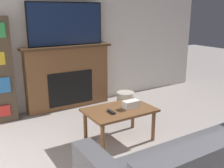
{
  "coord_description": "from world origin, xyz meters",
  "views": [
    {
      "loc": [
        -1.88,
        -0.52,
        1.67
      ],
      "look_at": [
        -0.09,
        2.4,
        0.72
      ],
      "focal_mm": 42.0,
      "sensor_mm": 36.0,
      "label": 1
    }
  ],
  "objects": [
    {
      "name": "wall_back",
      "position": [
        0.0,
        3.86,
        1.35
      ],
      "size": [
        5.78,
        0.06,
        2.7
      ],
      "color": "silver",
      "rests_on": "ground_plane"
    },
    {
      "name": "fireplace",
      "position": [
        -0.2,
        3.72,
        0.56
      ],
      "size": [
        1.59,
        0.28,
        1.11
      ],
      "color": "brown",
      "rests_on": "ground_plane"
    },
    {
      "name": "tv",
      "position": [
        -0.2,
        3.7,
        1.47
      ],
      "size": [
        1.31,
        0.03,
        0.72
      ],
      "color": "black",
      "rests_on": "fireplace"
    },
    {
      "name": "coffee_table",
      "position": [
        -0.13,
        2.16,
        0.38
      ],
      "size": [
        0.89,
        0.59,
        0.45
      ],
      "color": "brown",
      "rests_on": "ground_plane"
    },
    {
      "name": "tissue_box",
      "position": [
        0.03,
        2.12,
        0.5
      ],
      "size": [
        0.22,
        0.12,
        0.1
      ],
      "color": "white",
      "rests_on": "coffee_table"
    },
    {
      "name": "remote_control",
      "position": [
        -0.28,
        2.11,
        0.46
      ],
      "size": [
        0.04,
        0.15,
        0.02
      ],
      "color": "black",
      "rests_on": "coffee_table"
    },
    {
      "name": "storage_basket",
      "position": [
        0.77,
        3.33,
        0.11
      ],
      "size": [
        0.33,
        0.33,
        0.22
      ],
      "color": "#BCB29E",
      "rests_on": "ground_plane"
    }
  ]
}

